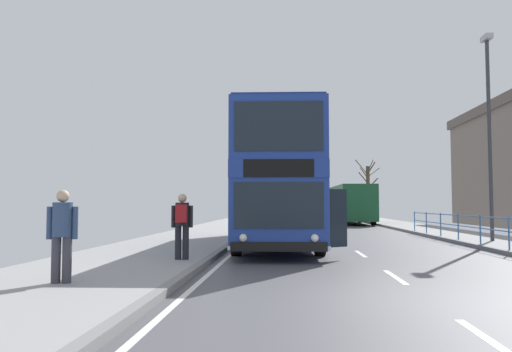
{
  "coord_description": "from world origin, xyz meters",
  "views": [
    {
      "loc": [
        -2.24,
        -7.83,
        1.51
      ],
      "look_at": [
        -3.22,
        7.37,
        2.4
      ],
      "focal_mm": 34.21,
      "sensor_mm": 36.0,
      "label": 1
    }
  ],
  "objects_px": {
    "background_bus_far_lane": "(350,203)",
    "bare_tree_far_00": "(368,190)",
    "double_decker_bus_main": "(277,182)",
    "street_lamp_far_side": "(489,121)",
    "pedestrian_companion": "(62,230)",
    "pedestrian_with_backpack": "(182,221)"
  },
  "relations": [
    {
      "from": "background_bus_far_lane",
      "to": "pedestrian_companion",
      "type": "xyz_separation_m",
      "value": [
        -8.91,
        -30.53,
        -0.57
      ]
    },
    {
      "from": "pedestrian_companion",
      "to": "bare_tree_far_00",
      "type": "bearing_deg",
      "value": 73.1
    },
    {
      "from": "background_bus_far_lane",
      "to": "bare_tree_far_00",
      "type": "height_order",
      "value": "bare_tree_far_00"
    },
    {
      "from": "street_lamp_far_side",
      "to": "bare_tree_far_00",
      "type": "bearing_deg",
      "value": 90.41
    },
    {
      "from": "double_decker_bus_main",
      "to": "street_lamp_far_side",
      "type": "bearing_deg",
      "value": 10.04
    },
    {
      "from": "double_decker_bus_main",
      "to": "background_bus_far_lane",
      "type": "distance_m",
      "value": 21.9
    },
    {
      "from": "pedestrian_with_backpack",
      "to": "bare_tree_far_00",
      "type": "height_order",
      "value": "bare_tree_far_00"
    },
    {
      "from": "double_decker_bus_main",
      "to": "pedestrian_companion",
      "type": "distance_m",
      "value": 10.05
    },
    {
      "from": "double_decker_bus_main",
      "to": "street_lamp_far_side",
      "type": "relative_size",
      "value": 1.36
    },
    {
      "from": "background_bus_far_lane",
      "to": "double_decker_bus_main",
      "type": "bearing_deg",
      "value": -104.1
    },
    {
      "from": "pedestrian_with_backpack",
      "to": "bare_tree_far_00",
      "type": "distance_m",
      "value": 35.67
    },
    {
      "from": "pedestrian_companion",
      "to": "bare_tree_far_00",
      "type": "distance_m",
      "value": 39.61
    },
    {
      "from": "pedestrian_with_backpack",
      "to": "bare_tree_far_00",
      "type": "xyz_separation_m",
      "value": [
        10.19,
        34.14,
        1.74
      ]
    },
    {
      "from": "pedestrian_with_backpack",
      "to": "bare_tree_far_00",
      "type": "relative_size",
      "value": 0.3
    },
    {
      "from": "background_bus_far_lane",
      "to": "bare_tree_far_00",
      "type": "bearing_deg",
      "value": 70.56
    },
    {
      "from": "pedestrian_companion",
      "to": "background_bus_far_lane",
      "type": "bearing_deg",
      "value": 73.72
    },
    {
      "from": "background_bus_far_lane",
      "to": "pedestrian_with_backpack",
      "type": "bearing_deg",
      "value": -105.83
    },
    {
      "from": "double_decker_bus_main",
      "to": "background_bus_far_lane",
      "type": "xyz_separation_m",
      "value": [
        5.33,
        21.23,
        -0.7
      ]
    },
    {
      "from": "pedestrian_with_backpack",
      "to": "pedestrian_companion",
      "type": "relative_size",
      "value": 1.01
    },
    {
      "from": "pedestrian_companion",
      "to": "street_lamp_far_side",
      "type": "distance_m",
      "value": 16.3
    },
    {
      "from": "pedestrian_with_backpack",
      "to": "pedestrian_companion",
      "type": "xyz_separation_m",
      "value": [
        -1.31,
        -3.73,
        -0.04
      ]
    },
    {
      "from": "pedestrian_with_backpack",
      "to": "street_lamp_far_side",
      "type": "xyz_separation_m",
      "value": [
        10.38,
        7.01,
        3.62
      ]
    }
  ]
}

